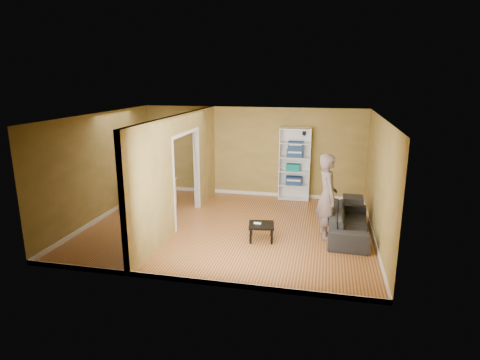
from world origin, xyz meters
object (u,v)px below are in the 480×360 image
(person, at_px, (328,189))
(dining_table, at_px, (151,183))
(coffee_table, at_px, (261,226))
(chair_left, at_px, (125,189))
(chair_near, at_px, (142,197))
(bookshelf, at_px, (295,164))
(chair_far, at_px, (165,183))
(sofa, at_px, (349,218))

(person, height_order, dining_table, person)
(coffee_table, relative_size, dining_table, 0.45)
(coffee_table, xyz_separation_m, chair_left, (-4.07, 1.65, 0.14))
(chair_near, bearing_deg, bookshelf, 46.05)
(coffee_table, height_order, chair_far, chair_far)
(sofa, distance_m, chair_far, 5.28)
(chair_near, bearing_deg, chair_left, 160.58)
(bookshelf, xyz_separation_m, coffee_table, (-0.43, -3.22, -0.72))
(sofa, height_order, person, person)
(bookshelf, bearing_deg, chair_far, -165.65)
(sofa, relative_size, coffee_table, 3.93)
(bookshelf, distance_m, dining_table, 4.04)
(coffee_table, height_order, chair_left, chair_left)
(person, relative_size, chair_left, 2.46)
(coffee_table, bearing_deg, chair_near, 161.76)
(person, distance_m, dining_table, 4.80)
(bookshelf, bearing_deg, coffee_table, -97.57)
(chair_left, distance_m, chair_far, 1.12)
(dining_table, xyz_separation_m, chair_near, (-0.01, -0.57, -0.22))
(person, xyz_separation_m, dining_table, (-4.62, 1.21, -0.43))
(sofa, bearing_deg, coffee_table, 112.05)
(bookshelf, xyz_separation_m, dining_table, (-3.70, -1.57, -0.36))
(chair_left, relative_size, chair_near, 1.00)
(person, distance_m, coffee_table, 1.63)
(coffee_table, bearing_deg, sofa, 19.79)
(chair_far, bearing_deg, chair_left, 46.54)
(sofa, bearing_deg, dining_table, 81.38)
(person, bearing_deg, dining_table, 60.10)
(person, xyz_separation_m, chair_near, (-4.63, 0.63, -0.65))
(dining_table, bearing_deg, sofa, -10.89)
(chair_left, bearing_deg, bookshelf, 133.00)
(person, height_order, coffee_table, person)
(person, distance_m, chair_near, 4.72)
(bookshelf, bearing_deg, dining_table, -157.04)
(person, xyz_separation_m, coffee_table, (-1.35, -0.45, -0.79))
(sofa, xyz_separation_m, chair_far, (-5.01, 1.64, 0.09))
(sofa, relative_size, person, 0.96)
(sofa, height_order, coffee_table, sofa)
(bookshelf, distance_m, chair_near, 4.32)
(person, relative_size, bookshelf, 1.07)
(coffee_table, distance_m, chair_near, 3.46)
(coffee_table, bearing_deg, chair_left, 157.99)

